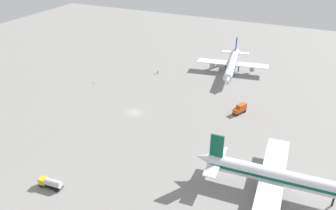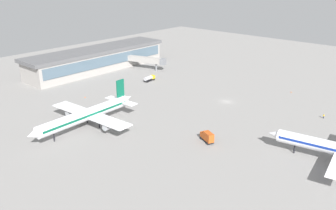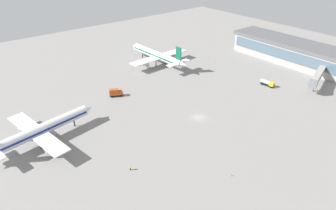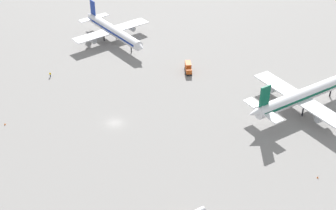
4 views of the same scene
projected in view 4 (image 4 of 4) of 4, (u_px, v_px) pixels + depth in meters
ground at (115, 123)px, 135.99m from camera, size 288.00×288.00×0.00m
airplane_at_gate at (302, 95)px, 139.55m from camera, size 42.90×34.42×13.05m
airplane_taxiing at (113, 31)px, 178.88m from camera, size 32.08×39.62×12.09m
catering_truck at (188, 68)px, 160.07m from camera, size 4.07×5.88×3.30m
ground_crew_worker at (50, 74)px, 157.91m from camera, size 0.58×0.38×1.67m
safety_cone_near_gate at (5, 124)px, 135.04m from camera, size 0.44×0.44×0.60m
safety_cone_mid_apron at (318, 177)px, 116.24m from camera, size 0.44×0.44×0.60m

